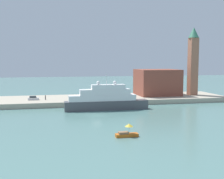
% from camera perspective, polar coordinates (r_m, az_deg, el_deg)
% --- Properties ---
extents(ground, '(400.00, 400.00, 0.00)m').
position_cam_1_polar(ground, '(82.35, -3.17, -5.29)').
color(ground, slate).
extents(quay_dock, '(110.00, 22.35, 1.78)m').
position_cam_1_polar(quay_dock, '(108.78, -5.38, -2.10)').
color(quay_dock, '#ADA38E').
rests_on(quay_dock, ground).
extents(large_yacht, '(27.14, 3.76, 11.92)m').
position_cam_1_polar(large_yacht, '(91.37, -1.33, -2.08)').
color(large_yacht, '#4C4C51').
rests_on(large_yacht, ground).
extents(small_motorboat, '(4.79, 1.73, 2.75)m').
position_cam_1_polar(small_motorboat, '(59.90, 3.01, -8.67)').
color(small_motorboat, '#C66019').
rests_on(small_motorboat, ground).
extents(harbor_building, '(16.46, 14.25, 10.51)m').
position_cam_1_polar(harbor_building, '(117.82, 9.10, 1.47)').
color(harbor_building, brown).
rests_on(harbor_building, quay_dock).
extents(bell_tower, '(4.28, 4.28, 27.53)m').
position_cam_1_polar(bell_tower, '(120.68, 16.06, 5.99)').
color(bell_tower, '#9E664C').
rests_on(bell_tower, quay_dock).
extents(parked_car, '(3.82, 1.75, 1.44)m').
position_cam_1_polar(parked_car, '(105.52, -15.62, -1.71)').
color(parked_car, silver).
rests_on(parked_car, quay_dock).
extents(person_figure, '(0.36, 0.36, 1.75)m').
position_cam_1_polar(person_figure, '(104.84, -13.30, -1.59)').
color(person_figure, '#4C4C4C').
rests_on(person_figure, quay_dock).
extents(mooring_bollard, '(0.38, 0.38, 0.73)m').
position_cam_1_polar(mooring_bollard, '(98.86, -4.25, -2.16)').
color(mooring_bollard, black).
rests_on(mooring_bollard, quay_dock).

